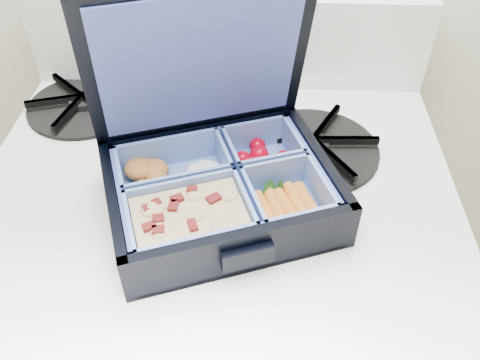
# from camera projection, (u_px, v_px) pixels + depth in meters

# --- Properties ---
(bento_box) EXTENTS (0.29, 0.26, 0.06)m
(bento_box) POSITION_uv_depth(u_px,v_px,m) (221.00, 191.00, 0.56)
(bento_box) COLOR black
(bento_box) RESTS_ON stove
(burner_grate) EXTENTS (0.18, 0.18, 0.02)m
(burner_grate) POSITION_uv_depth(u_px,v_px,m) (313.00, 143.00, 0.65)
(burner_grate) COLOR black
(burner_grate) RESTS_ON stove
(burner_grate_rear) EXTENTS (0.20, 0.20, 0.02)m
(burner_grate_rear) POSITION_uv_depth(u_px,v_px,m) (83.00, 102.00, 0.72)
(burner_grate_rear) COLOR black
(burner_grate_rear) RESTS_ON stove
(fork) EXTENTS (0.15, 0.12, 0.01)m
(fork) POSITION_uv_depth(u_px,v_px,m) (234.00, 134.00, 0.68)
(fork) COLOR silver
(fork) RESTS_ON stove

